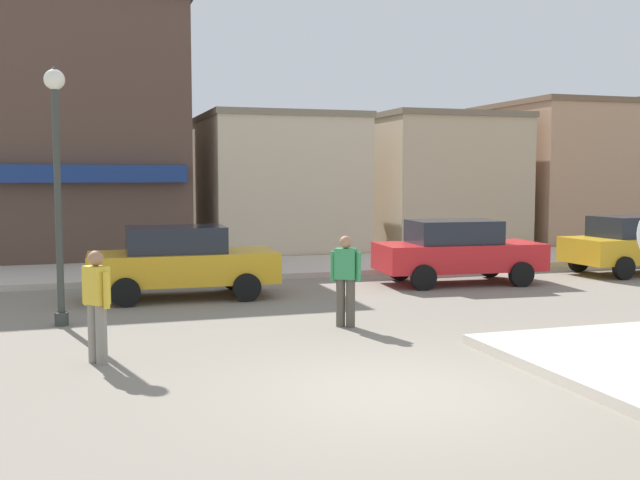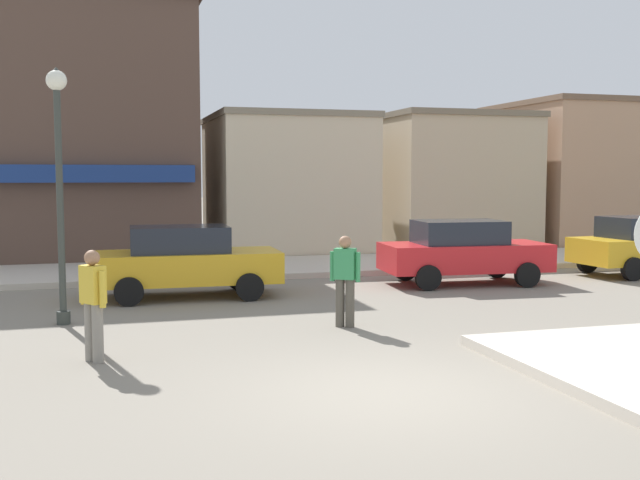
# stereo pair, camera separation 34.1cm
# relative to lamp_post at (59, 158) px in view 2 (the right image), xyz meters

# --- Properties ---
(ground_plane) EXTENTS (160.00, 160.00, 0.00)m
(ground_plane) POSITION_rel_lamp_post_xyz_m (4.09, -5.61, -2.96)
(ground_plane) COLOR gray
(kerb_far) EXTENTS (80.00, 4.00, 0.15)m
(kerb_far) POSITION_rel_lamp_post_xyz_m (4.09, 6.44, -2.88)
(kerb_far) COLOR beige
(kerb_far) RESTS_ON ground
(lamp_post) EXTENTS (0.36, 0.36, 4.54)m
(lamp_post) POSITION_rel_lamp_post_xyz_m (0.00, 0.00, 0.00)
(lamp_post) COLOR #333833
(lamp_post) RESTS_ON ground
(parked_car_nearest) EXTENTS (4.05, 1.98, 1.56)m
(parked_car_nearest) POSITION_rel_lamp_post_xyz_m (2.42, 2.38, -2.15)
(parked_car_nearest) COLOR gold
(parked_car_nearest) RESTS_ON ground
(parked_car_second) EXTENTS (4.12, 2.12, 1.56)m
(parked_car_second) POSITION_rel_lamp_post_xyz_m (9.16, 2.49, -2.15)
(parked_car_second) COLOR red
(parked_car_second) RESTS_ON ground
(pedestrian_crossing_near) EXTENTS (0.51, 0.38, 1.61)m
(pedestrian_crossing_near) POSITION_rel_lamp_post_xyz_m (4.77, -1.64, -2.09)
(pedestrian_crossing_near) COLOR #4C473D
(pedestrian_crossing_near) RESTS_ON ground
(pedestrian_crossing_far) EXTENTS (0.39, 0.50, 1.61)m
(pedestrian_crossing_far) POSITION_rel_lamp_post_xyz_m (0.56, -2.96, -2.09)
(pedestrian_crossing_far) COLOR gray
(pedestrian_crossing_far) RESTS_ON ground
(building_corner_shop) EXTENTS (9.16, 8.21, 8.04)m
(building_corner_shop) POSITION_rel_lamp_post_xyz_m (-0.88, 12.30, 1.06)
(building_corner_shop) COLOR brown
(building_corner_shop) RESTS_ON ground
(building_storefront_left_near) EXTENTS (5.13, 5.67, 4.69)m
(building_storefront_left_near) POSITION_rel_lamp_post_xyz_m (6.85, 11.29, -0.61)
(building_storefront_left_near) COLOR beige
(building_storefront_left_near) RESTS_ON ground
(building_storefront_left_mid) EXTENTS (5.15, 8.00, 4.85)m
(building_storefront_left_mid) POSITION_rel_lamp_post_xyz_m (12.94, 12.59, -0.53)
(building_storefront_left_mid) COLOR tan
(building_storefront_left_mid) RESTS_ON ground
(building_storefront_right_near) EXTENTS (6.41, 6.07, 5.45)m
(building_storefront_right_near) POSITION_rel_lamp_post_xyz_m (19.12, 11.55, -0.23)
(building_storefront_right_near) COLOR tan
(building_storefront_right_near) RESTS_ON ground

